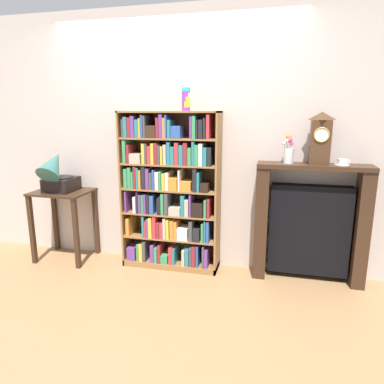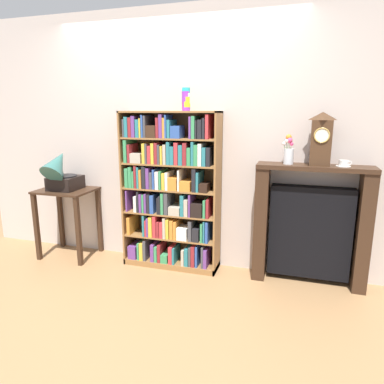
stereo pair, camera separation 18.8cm
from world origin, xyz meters
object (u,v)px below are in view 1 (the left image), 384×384
gramophone (57,173)px  fireplace_mantel (310,224)px  side_table_left (64,209)px  teacup_with_saucer (342,162)px  flower_vase (289,152)px  cup_stack (186,99)px  bookshelf (169,194)px  mantel_clock (320,138)px

gramophone → fireplace_mantel: bearing=4.2°
side_table_left → teacup_with_saucer: bearing=2.2°
gramophone → flower_vase: size_ratio=1.83×
fireplace_mantel → flower_vase: flower_vase is taller
side_table_left → flower_vase: 2.42m
flower_vase → teacup_with_saucer: (0.47, -0.00, -0.08)m
cup_stack → bookshelf: bearing=177.0°
mantel_clock → teacup_with_saucer: size_ratio=3.57×
teacup_with_saucer → cup_stack: bearing=-178.8°
fireplace_mantel → flower_vase: 0.73m
mantel_clock → flower_vase: size_ratio=1.74×
cup_stack → teacup_with_saucer: size_ratio=1.64×
cup_stack → teacup_with_saucer: cup_stack is taller
teacup_with_saucer → gramophone: bearing=-176.6°
side_table_left → gramophone: (0.00, -0.06, 0.40)m
bookshelf → flower_vase: size_ratio=6.01×
bookshelf → cup_stack: size_ratio=7.56×
bookshelf → mantel_clock: bookshelf is taller
flower_vase → fireplace_mantel: bearing=5.0°
cup_stack → teacup_with_saucer: 1.53m
cup_stack → teacup_with_saucer: (1.43, 0.03, -0.55)m
mantel_clock → fireplace_mantel: bearing=143.5°
side_table_left → teacup_with_saucer: (2.79, 0.11, 0.59)m
fireplace_mantel → mantel_clock: (0.03, -0.02, 0.81)m
side_table_left → teacup_with_saucer: teacup_with_saucer is taller
bookshelf → mantel_clock: size_ratio=3.46×
bookshelf → mantel_clock: bearing=0.8°
fireplace_mantel → teacup_with_saucer: bearing=-5.2°
bookshelf → teacup_with_saucer: (1.61, 0.02, 0.37)m
cup_stack → teacup_with_saucer: bearing=1.2°
mantel_clock → teacup_with_saucer: bearing=0.6°
gramophone → teacup_with_saucer: (2.79, 0.17, 0.19)m
bookshelf → flower_vase: bearing=1.1°
bookshelf → flower_vase: (1.14, 0.02, 0.46)m
bookshelf → mantel_clock: 1.53m
gramophone → mantel_clock: mantel_clock is taller
cup_stack → mantel_clock: cup_stack is taller
gramophone → fireplace_mantel: 2.60m
bookshelf → flower_vase: bookshelf is taller
gramophone → teacup_with_saucer: 2.81m
mantel_clock → teacup_with_saucer: 0.29m
side_table_left → flower_vase: bearing=2.6°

